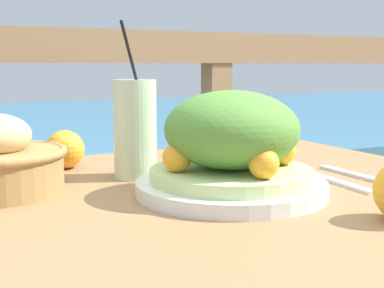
# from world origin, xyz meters

# --- Properties ---
(patio_table) EXTENTS (0.93, 0.77, 0.71)m
(patio_table) POSITION_xyz_m (0.00, 0.00, 0.60)
(patio_table) COLOR #997047
(patio_table) RESTS_ON ground_plane
(railing_fence) EXTENTS (2.80, 0.08, 0.98)m
(railing_fence) POSITION_xyz_m (0.00, 0.75, 0.71)
(railing_fence) COLOR #937551
(railing_fence) RESTS_ON ground_plane
(salad_plate) EXTENTS (0.27, 0.27, 0.15)m
(salad_plate) POSITION_xyz_m (0.03, -0.03, 0.77)
(salad_plate) COLOR silver
(salad_plate) RESTS_ON patio_table
(drink_glass) EXTENTS (0.07, 0.07, 0.25)m
(drink_glass) POSITION_xyz_m (-0.05, 0.14, 0.79)
(drink_glass) COLOR beige
(drink_glass) RESTS_ON patio_table
(fork) EXTENTS (0.03, 0.18, 0.00)m
(fork) POSITION_xyz_m (0.21, -0.04, 0.71)
(fork) COLOR silver
(fork) RESTS_ON patio_table
(knife) EXTENTS (0.02, 0.18, 0.00)m
(knife) POSITION_xyz_m (0.27, -0.03, 0.71)
(knife) COLOR silver
(knife) RESTS_ON patio_table
(orange_near_glass) EXTENTS (0.07, 0.07, 0.07)m
(orange_near_glass) POSITION_xyz_m (-0.13, 0.27, 0.74)
(orange_near_glass) COLOR #F9A328
(orange_near_glass) RESTS_ON patio_table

